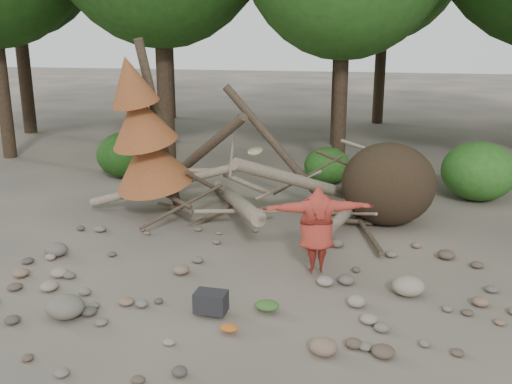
# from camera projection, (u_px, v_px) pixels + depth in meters

# --- Properties ---
(ground) EXTENTS (120.00, 120.00, 0.00)m
(ground) POSITION_uv_depth(u_px,v_px,m) (235.00, 289.00, 10.23)
(ground) COLOR #514C44
(ground) RESTS_ON ground
(deadfall_pile) EXTENTS (8.55, 5.24, 3.30)m
(deadfall_pile) POSITION_uv_depth(u_px,v_px,m) (363.00, 185.00, 13.51)
(deadfall_pile) COLOR #332619
(deadfall_pile) RESTS_ON ground
(dead_conifer) EXTENTS (2.06, 2.16, 4.35)m
(dead_conifer) POSITION_uv_depth(u_px,v_px,m) (144.00, 134.00, 13.49)
(dead_conifer) COLOR #4C3F30
(dead_conifer) RESTS_ON ground
(bush_left) EXTENTS (1.80, 1.80, 1.44)m
(bush_left) POSITION_uv_depth(u_px,v_px,m) (126.00, 155.00, 17.98)
(bush_left) COLOR #1C4713
(bush_left) RESTS_ON ground
(bush_mid) EXTENTS (1.40, 1.40, 1.12)m
(bush_mid) POSITION_uv_depth(u_px,v_px,m) (327.00, 166.00, 17.22)
(bush_mid) COLOR #265B1A
(bush_mid) RESTS_ON ground
(bush_right) EXTENTS (2.00, 2.00, 1.60)m
(bush_right) POSITION_uv_depth(u_px,v_px,m) (479.00, 171.00, 15.50)
(bush_right) COLOR #2F6B21
(bush_right) RESTS_ON ground
(frisbee_thrower) EXTENTS (2.35, 1.15, 2.38)m
(frisbee_thrower) POSITION_uv_depth(u_px,v_px,m) (317.00, 230.00, 10.55)
(frisbee_thrower) COLOR maroon
(frisbee_thrower) RESTS_ON ground
(backpack) EXTENTS (0.52, 0.35, 0.34)m
(backpack) POSITION_uv_depth(u_px,v_px,m) (211.00, 305.00, 9.24)
(backpack) COLOR black
(backpack) RESTS_ON ground
(cloth_green) EXTENTS (0.41, 0.34, 0.15)m
(cloth_green) POSITION_uv_depth(u_px,v_px,m) (267.00, 308.00, 9.35)
(cloth_green) COLOR #335D25
(cloth_green) RESTS_ON ground
(cloth_orange) EXTENTS (0.29, 0.24, 0.10)m
(cloth_orange) POSITION_uv_depth(u_px,v_px,m) (229.00, 331.00, 8.68)
(cloth_orange) COLOR #A8551C
(cloth_orange) RESTS_ON ground
(boulder_front_left) EXTENTS (0.63, 0.57, 0.38)m
(boulder_front_left) POSITION_uv_depth(u_px,v_px,m) (65.00, 307.00, 9.15)
(boulder_front_left) COLOR #676156
(boulder_front_left) RESTS_ON ground
(boulder_front_right) EXTENTS (0.41, 0.37, 0.25)m
(boulder_front_right) POSITION_uv_depth(u_px,v_px,m) (323.00, 347.00, 8.11)
(boulder_front_right) COLOR #7C604D
(boulder_front_right) RESTS_ON ground
(boulder_mid_right) EXTENTS (0.57, 0.51, 0.34)m
(boulder_mid_right) POSITION_uv_depth(u_px,v_px,m) (408.00, 286.00, 9.94)
(boulder_mid_right) COLOR gray
(boulder_mid_right) RESTS_ON ground
(boulder_mid_left) EXTENTS (0.48, 0.43, 0.29)m
(boulder_mid_left) POSITION_uv_depth(u_px,v_px,m) (56.00, 249.00, 11.69)
(boulder_mid_left) COLOR #625852
(boulder_mid_left) RESTS_ON ground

